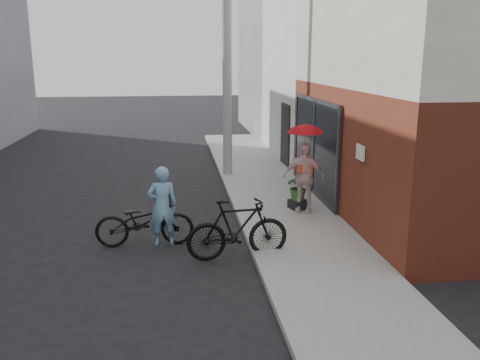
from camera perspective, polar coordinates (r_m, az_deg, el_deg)
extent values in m
plane|color=black|center=(10.07, -4.06, -7.79)|extent=(80.00, 80.00, 0.00)
cube|color=gray|center=(12.20, 5.28, -3.62)|extent=(2.20, 24.00, 0.12)
cube|color=#9E9E99|center=(12.01, -0.15, -3.85)|extent=(0.12, 24.00, 0.12)
cube|color=black|center=(13.57, 8.41, 3.71)|extent=(0.06, 3.80, 2.40)
cube|color=white|center=(10.40, 13.37, 3.02)|extent=(0.04, 0.40, 0.30)
cube|color=white|center=(19.90, 15.78, 12.71)|extent=(8.00, 6.00, 7.00)
cube|color=slate|center=(26.50, 9.78, 13.15)|extent=(8.00, 8.00, 7.00)
cylinder|color=#9E9E99|center=(15.44, -1.46, 13.04)|extent=(0.28, 0.28, 7.00)
imported|color=#70A2C8|center=(10.14, -8.70, -2.92)|extent=(0.62, 0.43, 1.61)
imported|color=black|center=(10.26, -10.67, -4.57)|extent=(1.95, 0.72, 1.01)
imported|color=black|center=(9.43, -0.28, -5.52)|extent=(1.96, 0.73, 1.15)
imported|color=#F8D0D2|center=(11.91, 7.16, 0.29)|extent=(1.04, 0.68, 1.64)
imported|color=red|center=(11.70, 7.33, 5.88)|extent=(0.81, 0.81, 0.71)
cube|color=black|center=(12.29, 6.58, -2.72)|extent=(0.49, 0.49, 0.21)
imported|color=#2F6829|center=(12.18, 6.64, -0.72)|extent=(0.61, 0.53, 0.68)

